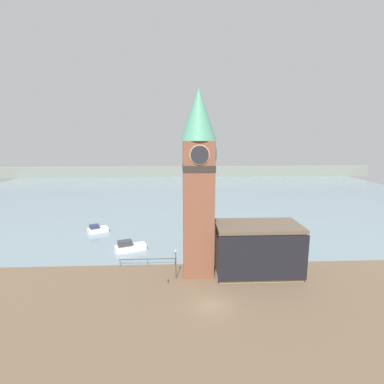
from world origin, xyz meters
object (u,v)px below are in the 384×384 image
at_px(pier_building, 257,249).
at_px(boat_far, 97,229).
at_px(clock_tower, 198,179).
at_px(mooring_bollard_near, 168,280).
at_px(boat_near, 129,247).
at_px(lamp_post, 176,259).

xyz_separation_m(pier_building, boat_far, (-28.68, 20.22, -3.13)).
xyz_separation_m(clock_tower, pier_building, (8.67, -0.61, -10.28)).
height_order(clock_tower, mooring_bollard_near, clock_tower).
bearing_deg(boat_near, boat_far, 107.58).
xyz_separation_m(clock_tower, lamp_post, (-3.29, -1.77, -11.08)).
bearing_deg(pier_building, boat_far, 144.81).
distance_m(pier_building, boat_near, 22.69).
relative_size(boat_near, boat_far, 1.26).
xyz_separation_m(mooring_bollard_near, lamp_post, (1.15, 1.21, 2.61)).
distance_m(pier_building, mooring_bollard_near, 13.76).
height_order(pier_building, mooring_bollard_near, pier_building).
height_order(mooring_bollard_near, lamp_post, lamp_post).
distance_m(clock_tower, pier_building, 13.46).
bearing_deg(lamp_post, boat_near, 127.58).
xyz_separation_m(pier_building, mooring_bollard_near, (-13.11, -2.37, -3.41)).
relative_size(clock_tower, boat_near, 4.61).
relative_size(clock_tower, pier_building, 2.14).
relative_size(clock_tower, boat_far, 5.79).
relative_size(clock_tower, lamp_post, 6.13).
bearing_deg(clock_tower, boat_far, 135.57).
distance_m(clock_tower, mooring_bollard_near, 14.70).
height_order(clock_tower, boat_far, clock_tower).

